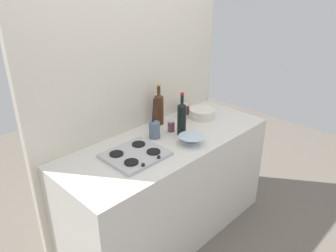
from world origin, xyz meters
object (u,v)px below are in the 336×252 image
(utensil_crock, at_px, (154,129))
(stovetop_hob, at_px, (135,155))
(plate_stack, at_px, (202,113))
(mixing_bowl, at_px, (191,139))
(condiment_jar_rear, at_px, (186,109))
(wine_bottle_mid_left, at_px, (182,118))
(condiment_jar_spare, at_px, (181,114))
(wine_bottle_leftmost, at_px, (159,108))
(condiment_jar_front, at_px, (171,126))

(utensil_crock, bearing_deg, stovetop_hob, -158.50)
(plate_stack, distance_m, mixing_bowl, 0.53)
(condiment_jar_rear, bearing_deg, stovetop_hob, -162.04)
(wine_bottle_mid_left, bearing_deg, stovetop_hob, -179.62)
(mixing_bowl, xyz_separation_m, condiment_jar_spare, (0.31, 0.38, 0.01))
(wine_bottle_leftmost, bearing_deg, utensil_crock, -141.81)
(plate_stack, xyz_separation_m, condiment_jar_spare, (-0.15, 0.12, 0.00))
(wine_bottle_mid_left, bearing_deg, mixing_bowl, -111.99)
(condiment_jar_spare, bearing_deg, mixing_bowl, -128.85)
(condiment_jar_front, height_order, condiment_jar_spare, condiment_jar_front)
(utensil_crock, bearing_deg, plate_stack, -1.00)
(plate_stack, bearing_deg, utensil_crock, 179.00)
(condiment_jar_spare, bearing_deg, stovetop_hob, -162.72)
(utensil_crock, bearing_deg, mixing_bowl, -65.45)
(utensil_crock, bearing_deg, condiment_jar_front, -3.89)
(wine_bottle_mid_left, relative_size, utensil_crock, 1.09)
(stovetop_hob, height_order, plate_stack, plate_stack)
(utensil_crock, xyz_separation_m, condiment_jar_rear, (0.54, 0.15, -0.03))
(plate_stack, relative_size, condiment_jar_spare, 2.88)
(stovetop_hob, distance_m, plate_stack, 0.89)
(wine_bottle_leftmost, distance_m, wine_bottle_mid_left, 0.28)
(condiment_jar_front, bearing_deg, wine_bottle_mid_left, -82.62)
(wine_bottle_mid_left, xyz_separation_m, condiment_jar_rear, (0.35, 0.27, -0.10))
(mixing_bowl, xyz_separation_m, condiment_jar_rear, (0.42, 0.43, 0.01))
(condiment_jar_rear, relative_size, condiment_jar_spare, 1.14)
(stovetop_hob, bearing_deg, mixing_bowl, -20.08)
(condiment_jar_front, bearing_deg, wine_bottle_leftmost, 79.38)
(stovetop_hob, height_order, condiment_jar_spare, condiment_jar_spare)
(condiment_jar_rear, bearing_deg, wine_bottle_mid_left, -142.51)
(wine_bottle_leftmost, height_order, condiment_jar_front, wine_bottle_leftmost)
(plate_stack, relative_size, mixing_bowl, 1.18)
(wine_bottle_leftmost, distance_m, condiment_jar_spare, 0.25)
(condiment_jar_spare, bearing_deg, condiment_jar_front, -154.69)
(mixing_bowl, bearing_deg, condiment_jar_spare, 51.15)
(wine_bottle_mid_left, xyz_separation_m, condiment_jar_front, (-0.01, 0.10, -0.10))
(plate_stack, relative_size, wine_bottle_leftmost, 0.65)
(utensil_crock, height_order, condiment_jar_rear, utensil_crock)
(stovetop_hob, height_order, condiment_jar_rear, condiment_jar_rear)
(condiment_jar_rear, distance_m, condiment_jar_spare, 0.11)
(wine_bottle_leftmost, height_order, wine_bottle_mid_left, wine_bottle_leftmost)
(mixing_bowl, distance_m, condiment_jar_front, 0.27)
(wine_bottle_mid_left, bearing_deg, condiment_jar_spare, 42.58)
(stovetop_hob, xyz_separation_m, condiment_jar_spare, (0.74, 0.23, 0.03))
(plate_stack, xyz_separation_m, utensil_crock, (-0.58, 0.01, 0.03))
(stovetop_hob, relative_size, wine_bottle_leftmost, 1.14)
(wine_bottle_leftmost, bearing_deg, condiment_jar_spare, -13.47)
(wine_bottle_mid_left, relative_size, condiment_jar_spare, 4.34)
(stovetop_hob, bearing_deg, utensil_crock, 21.50)
(mixing_bowl, relative_size, condiment_jar_front, 2.09)
(utensil_crock, relative_size, condiment_jar_front, 3.40)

